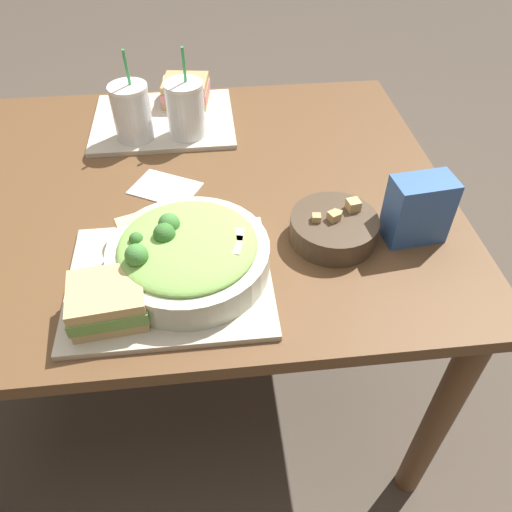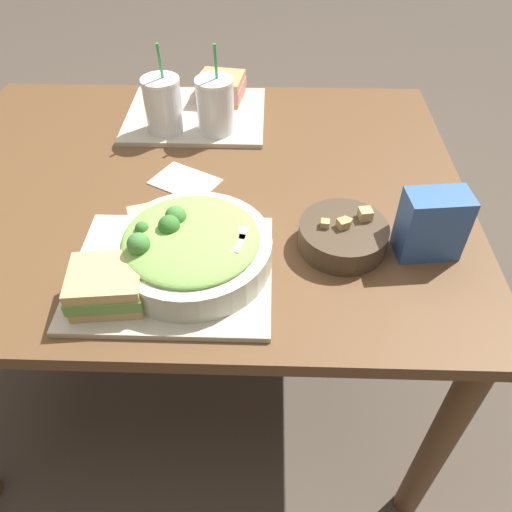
{
  "view_description": "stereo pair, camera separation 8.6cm",
  "coord_description": "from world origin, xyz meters",
  "px_view_note": "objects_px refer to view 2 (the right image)",
  "views": [
    {
      "loc": [
        0.09,
        -0.92,
        1.39
      ],
      "look_at": [
        0.16,
        -0.31,
        0.79
      ],
      "focal_mm": 35.0,
      "sensor_mm": 36.0,
      "label": 1
    },
    {
      "loc": [
        0.17,
        -0.93,
        1.39
      ],
      "look_at": [
        0.16,
        -0.31,
        0.79
      ],
      "focal_mm": 35.0,
      "sensor_mm": 36.0,
      "label": 2
    }
  ],
  "objects_px": {
    "baguette_far": "(223,83)",
    "chip_bag": "(432,225)",
    "salad_bowl": "(192,247)",
    "sandwich_near": "(107,285)",
    "baguette_near": "(163,215)",
    "drink_cup_dark": "(163,106)",
    "drink_cup_red": "(215,107)",
    "napkin_folded": "(185,180)",
    "soup_bowl": "(343,235)",
    "sandwich_far": "(221,87)"
  },
  "relations": [
    {
      "from": "soup_bowl",
      "to": "chip_bag",
      "type": "bearing_deg",
      "value": -3.91
    },
    {
      "from": "baguette_near",
      "to": "chip_bag",
      "type": "bearing_deg",
      "value": -113.52
    },
    {
      "from": "salad_bowl",
      "to": "drink_cup_dark",
      "type": "relative_size",
      "value": 1.32
    },
    {
      "from": "sandwich_near",
      "to": "napkin_folded",
      "type": "relative_size",
      "value": 0.8
    },
    {
      "from": "sandwich_far",
      "to": "baguette_near",
      "type": "bearing_deg",
      "value": -88.76
    },
    {
      "from": "sandwich_near",
      "to": "sandwich_far",
      "type": "relative_size",
      "value": 1.01
    },
    {
      "from": "baguette_far",
      "to": "baguette_near",
      "type": "bearing_deg",
      "value": -178.79
    },
    {
      "from": "baguette_near",
      "to": "drink_cup_red",
      "type": "height_order",
      "value": "drink_cup_red"
    },
    {
      "from": "soup_bowl",
      "to": "drink_cup_dark",
      "type": "xyz_separation_m",
      "value": [
        -0.41,
        0.41,
        0.05
      ]
    },
    {
      "from": "baguette_far",
      "to": "chip_bag",
      "type": "xyz_separation_m",
      "value": [
        0.44,
        -0.63,
        0.03
      ]
    },
    {
      "from": "baguette_near",
      "to": "sandwich_far",
      "type": "xyz_separation_m",
      "value": [
        0.07,
        0.56,
        0.0
      ]
    },
    {
      "from": "soup_bowl",
      "to": "sandwich_far",
      "type": "height_order",
      "value": "sandwich_far"
    },
    {
      "from": "sandwich_far",
      "to": "chip_bag",
      "type": "relative_size",
      "value": 1.02
    },
    {
      "from": "baguette_far",
      "to": "drink_cup_red",
      "type": "height_order",
      "value": "drink_cup_red"
    },
    {
      "from": "baguette_near",
      "to": "baguette_far",
      "type": "relative_size",
      "value": 1.1
    },
    {
      "from": "sandwich_far",
      "to": "drink_cup_dark",
      "type": "xyz_separation_m",
      "value": [
        -0.13,
        -0.17,
        0.03
      ]
    },
    {
      "from": "sandwich_far",
      "to": "drink_cup_dark",
      "type": "bearing_deg",
      "value": -117.9
    },
    {
      "from": "drink_cup_dark",
      "to": "sandwich_far",
      "type": "bearing_deg",
      "value": 53.66
    },
    {
      "from": "drink_cup_dark",
      "to": "chip_bag",
      "type": "height_order",
      "value": "drink_cup_dark"
    },
    {
      "from": "sandwich_near",
      "to": "drink_cup_dark",
      "type": "relative_size",
      "value": 0.62
    },
    {
      "from": "chip_bag",
      "to": "napkin_folded",
      "type": "relative_size",
      "value": 0.78
    },
    {
      "from": "sandwich_near",
      "to": "napkin_folded",
      "type": "height_order",
      "value": "sandwich_near"
    },
    {
      "from": "soup_bowl",
      "to": "baguette_far",
      "type": "height_order",
      "value": "same"
    },
    {
      "from": "baguette_near",
      "to": "soup_bowl",
      "type": "bearing_deg",
      "value": -113.93
    },
    {
      "from": "sandwich_far",
      "to": "napkin_folded",
      "type": "height_order",
      "value": "sandwich_far"
    },
    {
      "from": "drink_cup_red",
      "to": "napkin_folded",
      "type": "height_order",
      "value": "drink_cup_red"
    },
    {
      "from": "drink_cup_dark",
      "to": "soup_bowl",
      "type": "bearing_deg",
      "value": -45.18
    },
    {
      "from": "soup_bowl",
      "to": "drink_cup_dark",
      "type": "height_order",
      "value": "drink_cup_dark"
    },
    {
      "from": "salad_bowl",
      "to": "baguette_near",
      "type": "relative_size",
      "value": 2.07
    },
    {
      "from": "sandwich_near",
      "to": "sandwich_far",
      "type": "xyz_separation_m",
      "value": [
        0.13,
        0.75,
        0.0
      ]
    },
    {
      "from": "salad_bowl",
      "to": "baguette_far",
      "type": "xyz_separation_m",
      "value": [
        0.0,
        0.69,
        -0.01
      ]
    },
    {
      "from": "baguette_far",
      "to": "chip_bag",
      "type": "height_order",
      "value": "chip_bag"
    },
    {
      "from": "soup_bowl",
      "to": "drink_cup_red",
      "type": "bearing_deg",
      "value": 124.22
    },
    {
      "from": "baguette_far",
      "to": "napkin_folded",
      "type": "distance_m",
      "value": 0.42
    },
    {
      "from": "salad_bowl",
      "to": "baguette_far",
      "type": "relative_size",
      "value": 2.28
    },
    {
      "from": "drink_cup_dark",
      "to": "drink_cup_red",
      "type": "xyz_separation_m",
      "value": [
        0.13,
        0.0,
        0.0
      ]
    },
    {
      "from": "soup_bowl",
      "to": "napkin_folded",
      "type": "distance_m",
      "value": 0.4
    },
    {
      "from": "drink_cup_red",
      "to": "soup_bowl",
      "type": "bearing_deg",
      "value": -55.78
    },
    {
      "from": "baguette_far",
      "to": "drink_cup_dark",
      "type": "relative_size",
      "value": 0.58
    },
    {
      "from": "baguette_near",
      "to": "drink_cup_dark",
      "type": "relative_size",
      "value": 0.64
    },
    {
      "from": "chip_bag",
      "to": "drink_cup_dark",
      "type": "bearing_deg",
      "value": 136.95
    },
    {
      "from": "salad_bowl",
      "to": "sandwich_near",
      "type": "distance_m",
      "value": 0.16
    },
    {
      "from": "drink_cup_dark",
      "to": "napkin_folded",
      "type": "xyz_separation_m",
      "value": [
        0.07,
        -0.21,
        -0.07
      ]
    },
    {
      "from": "soup_bowl",
      "to": "baguette_near",
      "type": "relative_size",
      "value": 1.22
    },
    {
      "from": "soup_bowl",
      "to": "drink_cup_red",
      "type": "relative_size",
      "value": 0.78
    },
    {
      "from": "chip_bag",
      "to": "napkin_folded",
      "type": "height_order",
      "value": "chip_bag"
    },
    {
      "from": "soup_bowl",
      "to": "drink_cup_red",
      "type": "distance_m",
      "value": 0.5
    },
    {
      "from": "sandwich_near",
      "to": "baguette_near",
      "type": "distance_m",
      "value": 0.2
    },
    {
      "from": "sandwich_far",
      "to": "drink_cup_dark",
      "type": "relative_size",
      "value": 0.62
    },
    {
      "from": "soup_bowl",
      "to": "sandwich_far",
      "type": "bearing_deg",
      "value": 115.65
    }
  ]
}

